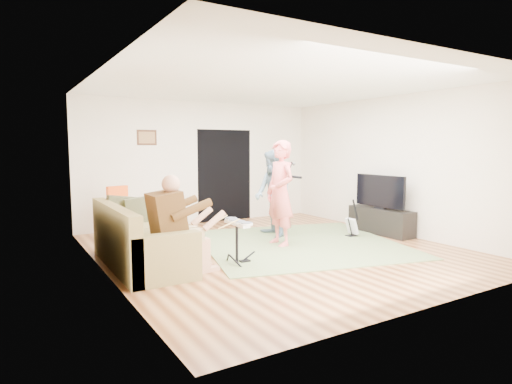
% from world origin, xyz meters
% --- Properties ---
extents(floor, '(6.00, 6.00, 0.00)m').
position_xyz_m(floor, '(0.00, 0.00, 0.00)').
color(floor, brown).
rests_on(floor, ground).
extents(walls, '(5.50, 6.00, 2.70)m').
position_xyz_m(walls, '(0.00, 0.00, 1.35)').
color(walls, silver).
rests_on(walls, floor).
extents(ceiling, '(6.00, 6.00, 0.00)m').
position_xyz_m(ceiling, '(0.00, 0.00, 2.70)').
color(ceiling, white).
rests_on(ceiling, walls).
extents(window_blinds, '(0.00, 2.05, 2.05)m').
position_xyz_m(window_blinds, '(-2.74, 0.20, 1.55)').
color(window_blinds, brown).
rests_on(window_blinds, walls).
extents(doorway, '(2.10, 0.00, 2.10)m').
position_xyz_m(doorway, '(0.55, 2.99, 1.05)').
color(doorway, black).
rests_on(doorway, walls).
extents(picture_frame, '(0.42, 0.03, 0.32)m').
position_xyz_m(picture_frame, '(-1.25, 2.99, 1.90)').
color(picture_frame, '#3F2314').
rests_on(picture_frame, walls).
extents(area_rug, '(4.05, 4.03, 0.02)m').
position_xyz_m(area_rug, '(0.58, 0.14, 0.01)').
color(area_rug, '#657A4A').
rests_on(area_rug, floor).
extents(sofa, '(0.91, 2.21, 0.90)m').
position_xyz_m(sofa, '(-2.30, 0.22, 0.30)').
color(sofa, olive).
rests_on(sofa, floor).
extents(drummer, '(0.87, 0.49, 1.34)m').
position_xyz_m(drummer, '(-1.87, -0.43, 0.52)').
color(drummer, '#543617').
rests_on(drummer, sofa).
extents(drum_kit, '(0.36, 0.64, 0.66)m').
position_xyz_m(drum_kit, '(-1.00, -0.43, 0.29)').
color(drum_kit, black).
rests_on(drum_kit, floor).
extents(singer, '(0.44, 0.66, 1.82)m').
position_xyz_m(singer, '(0.22, 0.24, 0.91)').
color(singer, '#F16968').
rests_on(singer, floor).
extents(microphone, '(0.06, 0.06, 0.24)m').
position_xyz_m(microphone, '(0.42, 0.24, 1.36)').
color(microphone, black).
rests_on(microphone, singer).
extents(guitarist, '(0.71, 0.87, 1.66)m').
position_xyz_m(guitarist, '(0.51, 0.91, 0.83)').
color(guitarist, slate).
rests_on(guitarist, floor).
extents(guitar_held, '(0.15, 0.61, 0.26)m').
position_xyz_m(guitar_held, '(0.71, 0.91, 1.13)').
color(guitar_held, white).
rests_on(guitar_held, guitarist).
extents(guitar_spare, '(0.26, 0.23, 0.72)m').
position_xyz_m(guitar_spare, '(1.80, 0.11, 0.20)').
color(guitar_spare, black).
rests_on(guitar_spare, floor).
extents(torchiere_lamp, '(0.31, 0.31, 1.76)m').
position_xyz_m(torchiere_lamp, '(1.36, 1.98, 1.20)').
color(torchiere_lamp, black).
rests_on(torchiere_lamp, floor).
extents(dining_chair, '(0.53, 0.55, 0.99)m').
position_xyz_m(dining_chair, '(-2.01, 2.07, 0.35)').
color(dining_chair, '#D3BE89').
rests_on(dining_chair, floor).
extents(tv_cabinet, '(0.40, 1.40, 0.50)m').
position_xyz_m(tv_cabinet, '(2.50, 0.05, 0.25)').
color(tv_cabinet, black).
rests_on(tv_cabinet, floor).
extents(television, '(0.06, 1.19, 0.63)m').
position_xyz_m(television, '(2.45, 0.05, 0.85)').
color(television, black).
rests_on(television, tv_cabinet).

